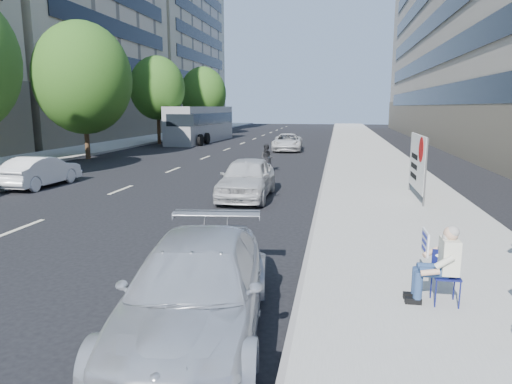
% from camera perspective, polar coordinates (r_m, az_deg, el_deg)
% --- Properties ---
extents(ground, '(160.00, 160.00, 0.00)m').
position_cam_1_polar(ground, '(9.61, -2.68, -9.47)').
color(ground, black).
rests_on(ground, ground).
extents(near_sidewalk, '(5.00, 120.00, 0.15)m').
position_cam_1_polar(near_sidewalk, '(29.04, 13.99, 3.94)').
color(near_sidewalk, '#9C9A91').
rests_on(near_sidewalk, ground).
extents(far_sidewalk, '(4.50, 120.00, 0.15)m').
position_cam_1_polar(far_sidewalk, '(34.52, -22.96, 4.43)').
color(far_sidewalk, '#9C9A91').
rests_on(far_sidewalk, ground).
extents(far_bldg_north, '(22.00, 28.00, 28.00)m').
position_cam_1_polar(far_bldg_north, '(78.43, -14.85, 18.14)').
color(far_bldg_north, tan).
rests_on(far_bldg_north, ground).
extents(tree_far_c, '(6.00, 6.00, 8.47)m').
position_cam_1_polar(tree_far_c, '(31.11, -20.83, 13.13)').
color(tree_far_c, '#382616').
rests_on(tree_far_c, ground).
extents(tree_far_d, '(4.80, 4.80, 7.65)m').
position_cam_1_polar(tree_far_d, '(41.89, -12.24, 12.57)').
color(tree_far_d, '#382616').
rests_on(tree_far_d, ground).
extents(tree_far_e, '(5.40, 5.40, 7.89)m').
position_cam_1_polar(tree_far_e, '(55.10, -6.62, 12.11)').
color(tree_far_e, '#382616').
rests_on(tree_far_e, ground).
extents(seated_protester, '(0.83, 1.12, 1.31)m').
position_cam_1_polar(seated_protester, '(7.98, 21.98, -7.88)').
color(seated_protester, navy).
rests_on(seated_protester, near_sidewalk).
extents(protest_banner, '(0.08, 3.06, 2.20)m').
position_cam_1_polar(protest_banner, '(16.84, 19.52, 3.55)').
color(protest_banner, '#4C4C4C').
rests_on(protest_banner, near_sidewalk).
extents(parked_sedan, '(2.55, 5.04, 1.40)m').
position_cam_1_polar(parked_sedan, '(6.77, -7.54, -12.05)').
color(parked_sedan, silver).
rests_on(parked_sedan, ground).
extents(white_sedan_near, '(1.82, 4.37, 1.48)m').
position_cam_1_polar(white_sedan_near, '(16.63, -1.15, 1.77)').
color(white_sedan_near, silver).
rests_on(white_sedan_near, ground).
extents(white_sedan_mid, '(1.50, 3.92, 1.28)m').
position_cam_1_polar(white_sedan_mid, '(21.08, -25.33, 2.35)').
color(white_sedan_mid, white).
rests_on(white_sedan_mid, ground).
extents(white_sedan_far, '(2.40, 4.74, 1.29)m').
position_cam_1_polar(white_sedan_far, '(34.73, 3.93, 6.22)').
color(white_sedan_far, silver).
rests_on(white_sedan_far, ground).
extents(motorcycle, '(0.70, 2.04, 1.42)m').
position_cam_1_polar(motorcycle, '(23.28, 1.39, 4.06)').
color(motorcycle, black).
rests_on(motorcycle, ground).
extents(bus, '(3.28, 12.18, 3.30)m').
position_cam_1_polar(bus, '(43.86, -6.83, 8.39)').
color(bus, gray).
rests_on(bus, ground).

